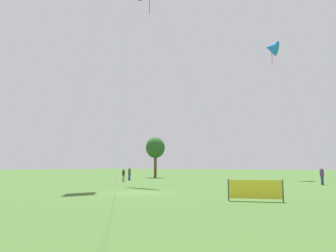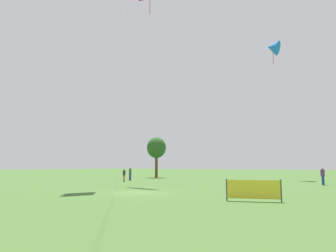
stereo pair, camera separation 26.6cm
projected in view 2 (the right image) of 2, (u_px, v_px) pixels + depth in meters
name	position (u px, v px, depth m)	size (l,w,h in m)	color
ground	(137.00, 193.00, 23.46)	(280.00, 280.00, 0.00)	#3D6028
person_standing_0	(130.00, 173.00, 43.25)	(0.39, 0.39, 1.75)	#1E478C
person_standing_1	(323.00, 175.00, 32.83)	(0.42, 0.42, 1.87)	#1E478C
person_standing_2	(124.00, 174.00, 39.94)	(0.36, 0.36, 1.61)	tan
kite_flying_4	(273.00, 48.00, 52.07)	(8.61, 5.13, 23.18)	silver
park_tree_1	(156.00, 148.00, 53.77)	(3.31, 3.31, 6.94)	brown
event_banner	(253.00, 190.00, 17.77)	(2.90, 1.15, 1.26)	#4C4C4C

